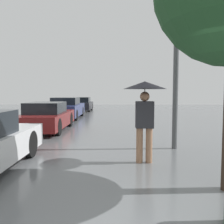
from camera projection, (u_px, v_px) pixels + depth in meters
pedestrian at (145, 100)px, 5.72m from camera, size 1.00×1.00×1.89m
parked_car_second at (47, 117)px, 10.65m from camera, size 1.66×4.10×1.22m
parked_car_third at (66, 108)px, 15.66m from camera, size 1.74×4.35×1.31m
parked_car_farthest at (81, 104)px, 21.68m from camera, size 1.79×3.82×1.19m
street_lamp at (176, 56)px, 7.07m from camera, size 0.32×0.32×4.46m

